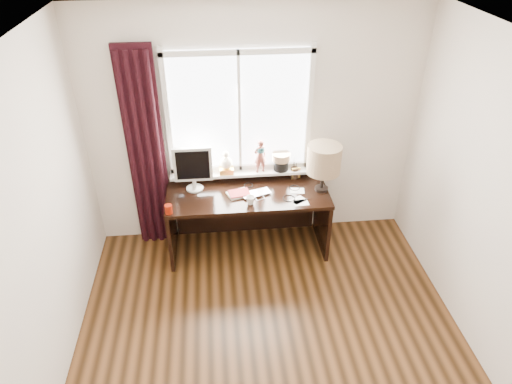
{
  "coord_description": "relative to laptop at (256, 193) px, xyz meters",
  "views": [
    {
      "loc": [
        -0.41,
        -2.36,
        3.37
      ],
      "look_at": [
        -0.05,
        1.25,
        1.0
      ],
      "focal_mm": 32.0,
      "sensor_mm": 36.0,
      "label": 1
    }
  ],
  "objects": [
    {
      "name": "curtain",
      "position": [
        -1.12,
        0.32,
        0.35
      ],
      "size": [
        0.38,
        0.09,
        2.25
      ],
      "color": "black",
      "rests_on": "floor"
    },
    {
      "name": "desk_cables",
      "position": [
        0.26,
        0.02,
        -0.01
      ],
      "size": [
        0.6,
        0.42,
        0.01
      ],
      "color": "black",
      "rests_on": "desk"
    },
    {
      "name": "notebook_stack",
      "position": [
        -0.18,
        0.01,
        0.0
      ],
      "size": [
        0.26,
        0.23,
        0.03
      ],
      "color": "beige",
      "rests_on": "desk"
    },
    {
      "name": "wall_back",
      "position": [
        0.01,
        0.41,
        0.54
      ],
      "size": [
        3.5,
        0.0,
        2.6
      ],
      "primitive_type": "cube",
      "rotation": [
        1.57,
        0.0,
        0.0
      ],
      "color": "beige",
      "rests_on": "ground"
    },
    {
      "name": "mug",
      "position": [
        -0.07,
        -0.16,
        0.03
      ],
      "size": [
        0.12,
        0.12,
        0.09
      ],
      "primitive_type": "imported",
      "rotation": [
        0.0,
        0.0,
        1.1
      ],
      "color": "white",
      "rests_on": "desk"
    },
    {
      "name": "desk",
      "position": [
        -0.09,
        0.14,
        -0.26
      ],
      "size": [
        1.7,
        0.7,
        0.75
      ],
      "color": "black",
      "rests_on": "floor"
    },
    {
      "name": "ceiling",
      "position": [
        0.01,
        -1.59,
        1.84
      ],
      "size": [
        3.5,
        4.0,
        0.0
      ],
      "primitive_type": "cube",
      "color": "white",
      "rests_on": "wall_back"
    },
    {
      "name": "brush_holder",
      "position": [
        0.45,
        0.3,
        0.05
      ],
      "size": [
        0.09,
        0.09,
        0.25
      ],
      "color": "black",
      "rests_on": "desk"
    },
    {
      "name": "icon_frame",
      "position": [
        0.47,
        0.28,
        0.05
      ],
      "size": [
        0.1,
        0.04,
        0.13
      ],
      "color": "gold",
      "rests_on": "desk"
    },
    {
      "name": "red_cup",
      "position": [
        -0.89,
        -0.25,
        0.04
      ],
      "size": [
        0.07,
        0.07,
        0.09
      ],
      "primitive_type": "cylinder",
      "color": "#6E1002",
      "rests_on": "desk"
    },
    {
      "name": "wall_left",
      "position": [
        -1.74,
        -1.59,
        0.54
      ],
      "size": [
        0.0,
        4.0,
        2.6
      ],
      "primitive_type": "cube",
      "rotation": [
        1.57,
        0.0,
        1.57
      ],
      "color": "beige",
      "rests_on": "ground"
    },
    {
      "name": "window",
      "position": [
        -0.12,
        0.36,
        0.55
      ],
      "size": [
        1.52,
        0.2,
        1.4
      ],
      "color": "white",
      "rests_on": "ground"
    },
    {
      "name": "loose_papers",
      "position": [
        0.43,
        -0.11,
        -0.01
      ],
      "size": [
        0.19,
        0.35,
        0.0
      ],
      "color": "white",
      "rests_on": "desk"
    },
    {
      "name": "table_lamp",
      "position": [
        0.7,
        0.02,
        0.35
      ],
      "size": [
        0.35,
        0.35,
        0.52
      ],
      "color": "black",
      "rests_on": "desk"
    },
    {
      "name": "monitor",
      "position": [
        -0.64,
        0.17,
        0.27
      ],
      "size": [
        0.4,
        0.18,
        0.49
      ],
      "color": "beige",
      "rests_on": "desk"
    },
    {
      "name": "floor",
      "position": [
        0.01,
        -1.59,
        -0.76
      ],
      "size": [
        3.5,
        4.0,
        0.0
      ],
      "primitive_type": "cube",
      "color": "brown",
      "rests_on": "ground"
    },
    {
      "name": "laptop",
      "position": [
        0.0,
        0.0,
        0.0
      ],
      "size": [
        0.35,
        0.28,
        0.02
      ],
      "primitive_type": "imported",
      "rotation": [
        0.0,
        0.0,
        0.3
      ],
      "color": "silver",
      "rests_on": "desk"
    }
  ]
}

